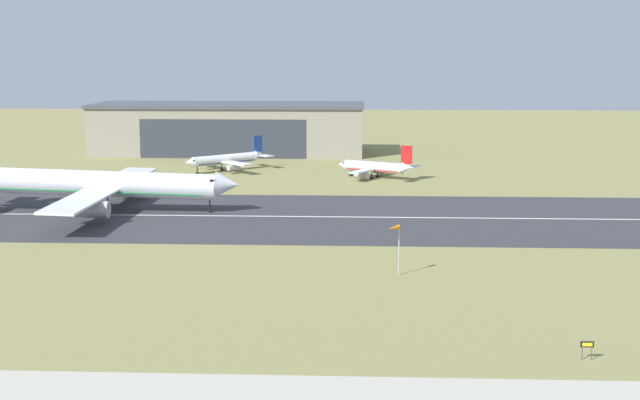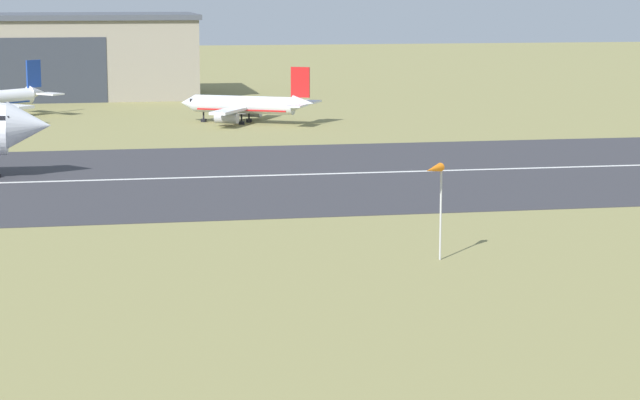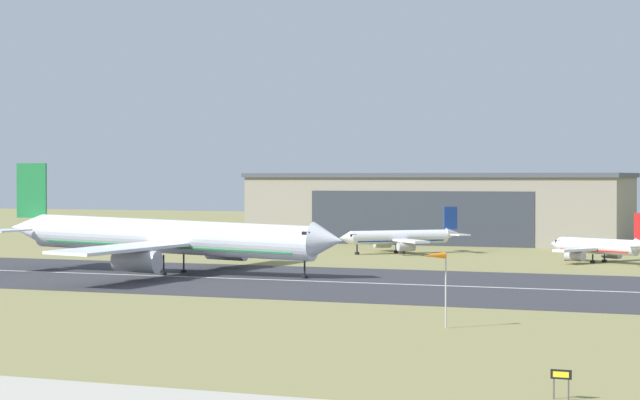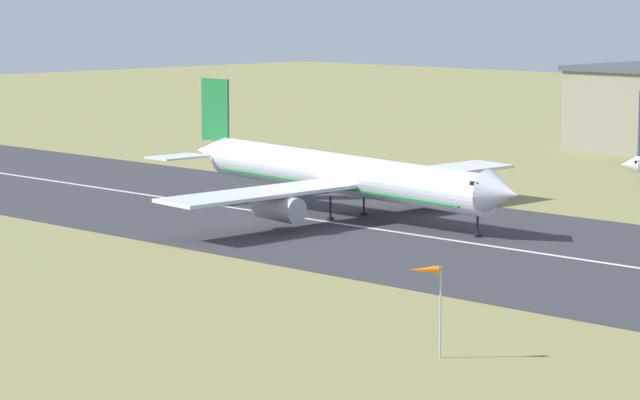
# 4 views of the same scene
# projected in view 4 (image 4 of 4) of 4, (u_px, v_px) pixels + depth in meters

# --- Properties ---
(ground_plane) EXTENTS (698.39, 698.39, 0.00)m
(ground_plane) POSITION_uv_depth(u_px,v_px,m) (237.00, 381.00, 103.92)
(ground_plane) COLOR olive
(airplane_landing) EXTENTS (52.88, 54.28, 15.57)m
(airplane_landing) POSITION_uv_depth(u_px,v_px,m) (343.00, 176.00, 178.75)
(airplane_landing) COLOR silver
(airplane_landing) RESTS_ON ground_plane
(windsock_pole) EXTENTS (1.91, 2.05, 6.84)m
(windsock_pole) POSITION_uv_depth(u_px,v_px,m) (426.00, 276.00, 109.59)
(windsock_pole) COLOR #B7B7BC
(windsock_pole) RESTS_ON ground_plane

